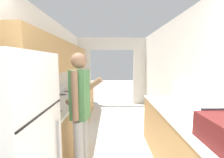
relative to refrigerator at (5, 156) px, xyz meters
The scene contains 8 objects.
wall_left 1.88m from the refrigerator, 99.49° to the left, with size 0.38×7.38×2.50m.
wall_right 2.65m from the refrigerator, 32.12° to the left, with size 0.06×7.38×2.50m.
wall_far_with_doorway 4.65m from the refrigerator, 78.42° to the left, with size 2.93×0.06×2.50m.
counter_left 2.36m from the refrigerator, 90.99° to the left, with size 0.62×3.82×0.90m.
counter_right 2.08m from the refrigerator, 22.05° to the left, with size 0.62×2.35×0.90m.
refrigerator is the anchor object (origin of this frame).
range_oven 2.22m from the refrigerator, 90.84° to the left, with size 0.66×0.75×1.04m.
person 0.90m from the refrigerator, 58.35° to the left, with size 0.55×0.42×1.72m.
Camera 1 is at (-0.06, -0.65, 1.61)m, focal length 24.00 mm.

